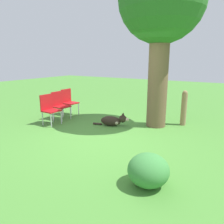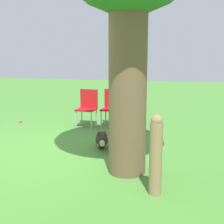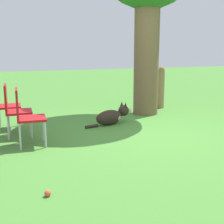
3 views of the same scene
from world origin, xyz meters
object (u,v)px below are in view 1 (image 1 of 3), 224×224
at_px(red_chair_1, 60,104).
at_px(red_chair_0, 49,108).
at_px(fence_post, 184,108).
at_px(dog, 114,121).
at_px(red_chair_2, 69,100).
at_px(oak_tree, 162,4).

bearing_deg(red_chair_1, red_chair_0, -72.95).
bearing_deg(fence_post, dog, -145.29).
xyz_separation_m(red_chair_1, red_chair_2, (-0.15, 0.57, 0.00)).
distance_m(oak_tree, red_chair_1, 4.05).
relative_size(oak_tree, red_chair_0, 5.09).
relative_size(oak_tree, red_chair_1, 5.09).
bearing_deg(red_chair_0, oak_tree, 31.38).
bearing_deg(dog, red_chair_1, 171.28).
bearing_deg(red_chair_2, red_chair_0, -72.95).
relative_size(dog, red_chair_0, 1.17).
relative_size(oak_tree, red_chair_2, 5.09).
xyz_separation_m(red_chair_0, red_chair_2, (-0.30, 1.14, 0.00)).
distance_m(dog, red_chair_1, 1.88).
bearing_deg(red_chair_0, red_chair_1, 107.05).
xyz_separation_m(fence_post, red_chair_2, (-3.64, -0.83, -0.01)).
relative_size(fence_post, red_chair_2, 1.15).
height_order(dog, fence_post, fence_post).
relative_size(red_chair_0, red_chair_1, 1.00).
relative_size(dog, red_chair_1, 1.17).
height_order(dog, red_chair_1, red_chair_1).
xyz_separation_m(oak_tree, red_chair_2, (-3.00, -0.35, -2.72)).
bearing_deg(red_chair_2, dog, -6.70).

